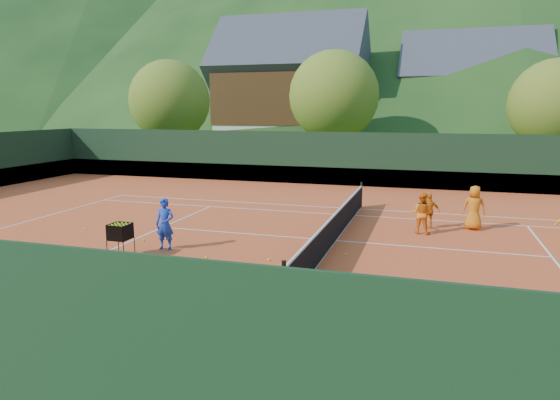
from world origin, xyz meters
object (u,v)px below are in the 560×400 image
(coach, at_px, (165,224))
(student_b, at_px, (429,211))
(ball_hopper, at_px, (120,232))
(chalet_mid, at_px, (470,101))
(tennis_net, at_px, (336,226))
(student_c, at_px, (474,208))
(student_a, at_px, (421,213))
(chalet_left, at_px, (291,94))

(coach, relative_size, student_b, 1.24)
(ball_hopper, bearing_deg, chalet_mid, 72.84)
(tennis_net, xyz_separation_m, chalet_mid, (6.00, 34.00, 4.47))
(student_c, distance_m, chalet_mid, 31.36)
(student_a, xyz_separation_m, student_c, (1.78, 1.15, 0.08))
(student_a, xyz_separation_m, student_b, (0.25, 0.84, -0.08))
(tennis_net, relative_size, chalet_mid, 0.95)
(chalet_left, bearing_deg, coach, -80.94)
(student_c, relative_size, chalet_mid, 0.13)
(student_a, bearing_deg, tennis_net, 46.41)
(student_c, height_order, chalet_mid, chalet_mid)
(coach, height_order, student_a, coach)
(tennis_net, xyz_separation_m, chalet_left, (-10.00, 30.00, 5.13))
(student_c, distance_m, tennis_net, 5.33)
(student_b, bearing_deg, coach, 28.53)
(student_b, bearing_deg, ball_hopper, 31.06)
(ball_hopper, xyz_separation_m, chalet_left, (-4.37, 33.66, 4.88))
(student_a, relative_size, ball_hopper, 1.44)
(coach, xyz_separation_m, student_b, (7.71, 5.20, -0.16))
(student_b, bearing_deg, student_c, -174.20)
(student_a, bearing_deg, chalet_left, -53.90)
(tennis_net, height_order, ball_hopper, tennis_net)
(student_a, height_order, chalet_left, chalet_left)
(tennis_net, bearing_deg, coach, -152.12)
(coach, height_order, ball_hopper, coach)
(student_a, xyz_separation_m, tennis_net, (-2.64, -1.81, -0.22))
(student_b, bearing_deg, student_a, 67.77)
(student_b, height_order, tennis_net, student_b)
(student_a, distance_m, chalet_left, 31.28)
(chalet_left, height_order, chalet_mid, chalet_left)
(student_c, xyz_separation_m, chalet_left, (-14.42, 27.04, 4.83))
(tennis_net, relative_size, ball_hopper, 12.07)
(coach, relative_size, chalet_left, 0.12)
(student_a, relative_size, chalet_left, 0.10)
(tennis_net, distance_m, ball_hopper, 6.72)
(student_c, xyz_separation_m, chalet_mid, (1.58, 31.04, 4.17))
(coach, height_order, chalet_left, chalet_left)
(student_c, bearing_deg, student_b, 16.64)
(student_b, distance_m, student_c, 1.57)
(tennis_net, xyz_separation_m, ball_hopper, (-5.63, -3.66, 0.25))
(student_b, distance_m, chalet_left, 30.64)
(ball_hopper, bearing_deg, chalet_left, 97.40)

